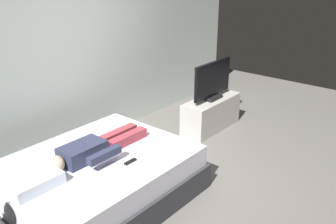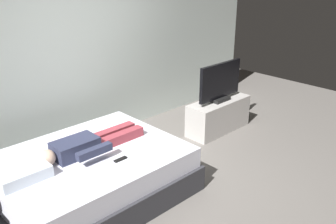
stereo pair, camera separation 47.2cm
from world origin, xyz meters
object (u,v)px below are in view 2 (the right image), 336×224
at_px(tv_stand, 218,116).
at_px(person, 87,145).
at_px(pillow, 22,174).
at_px(tv, 220,83).
at_px(bed, 89,176).
at_px(remote, 121,159).

bearing_deg(tv_stand, person, -178.05).
relative_size(pillow, tv, 0.55).
relative_size(bed, person, 1.65).
bearing_deg(remote, bed, 116.76).
bearing_deg(tv_stand, remote, -167.82).
relative_size(pillow, remote, 3.20).
bearing_deg(tv, person, -178.05).
xyz_separation_m(remote, tv, (2.25, 0.49, 0.24)).
xyz_separation_m(pillow, remote, (0.90, -0.36, -0.05)).
bearing_deg(pillow, bed, 0.00).
distance_m(bed, remote, 0.49).
distance_m(pillow, remote, 0.97).
bearing_deg(tv, remote, -167.82).
bearing_deg(remote, tv_stand, 12.18).
bearing_deg(remote, pillow, 158.32).
xyz_separation_m(bed, person, (0.03, 0.05, 0.36)).
bearing_deg(pillow, tv_stand, 2.36).
distance_m(person, tv, 2.41).
bearing_deg(bed, person, 58.88).
bearing_deg(tv_stand, bed, -176.95).
height_order(remote, tv_stand, remote).
bearing_deg(tv, bed, -176.95).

